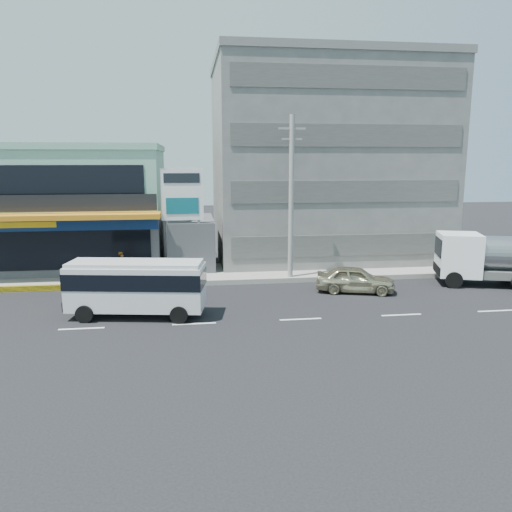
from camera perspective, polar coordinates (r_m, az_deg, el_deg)
The scene contains 12 objects.
ground at distance 23.28m, azimuth -7.08°, elevation -7.70°, with size 120.00×120.00×0.00m, color black.
sidewalk at distance 32.79m, azimuth 1.48°, elevation -1.83°, with size 70.00×5.00×0.30m, color gray.
shop_building at distance 37.03m, azimuth -20.03°, elevation 5.02°, with size 12.40×11.70×8.00m.
concrete_building at distance 38.42m, azimuth 7.70°, elevation 10.26°, with size 16.00×12.00×14.00m, color gray.
gap_structure at distance 34.54m, azimuth -7.40°, elevation 1.44°, with size 3.00×6.00×3.50m, color #404045.
satellite_dish at distance 33.29m, azimuth -7.46°, elevation 4.26°, with size 1.50×1.50×0.15m, color slate.
billboard at distance 31.37m, azimuth -8.42°, elevation 6.30°, with size 2.60×0.18×6.90m.
utility_pole_near at distance 30.18m, azimuth 4.05°, elevation 6.64°, with size 1.60×0.30×10.00m.
minibus at distance 24.41m, azimuth -13.52°, elevation -3.11°, with size 6.70×3.11×2.70m.
sedan at distance 28.85m, azimuth 11.28°, elevation -2.61°, with size 1.77×4.39×1.50m, color #BFB892.
tanker_truck at distance 32.95m, azimuth 26.20°, elevation -0.24°, with size 8.14×4.52×3.08m.
motorcycle_rider at distance 29.89m, azimuth -14.97°, elevation -2.35°, with size 1.82×1.07×2.20m.
Camera 1 is at (-0.10, -22.06, 7.44)m, focal length 35.00 mm.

